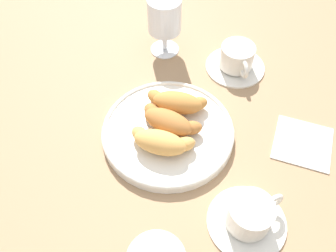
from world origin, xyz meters
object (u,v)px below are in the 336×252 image
object	(u,v)px
croissant_large	(160,142)
croissant_extra	(176,102)
croissant_small	(169,121)
coffee_cup_far	(237,59)
pastry_plate	(168,131)
folded_napkin	(303,143)
coffee_cup_near	(250,216)
juice_glass_right	(165,18)

from	to	relation	value
croissant_large	croissant_extra	distance (m)	0.10
croissant_small	croissant_extra	xyz separation A→B (m)	(0.02, 0.04, 0.00)
croissant_large	coffee_cup_far	size ratio (longest dim) A/B	0.91
croissant_large	coffee_cup_far	xyz separation A→B (m)	(0.21, 0.20, -0.02)
pastry_plate	croissant_extra	bearing A→B (deg)	63.20
croissant_small	folded_napkin	distance (m)	0.27
pastry_plate	croissant_small	xyz separation A→B (m)	(0.00, 0.00, 0.03)
coffee_cup_near	croissant_extra	bearing A→B (deg)	107.05
croissant_small	croissant_extra	size ratio (longest dim) A/B	0.93
croissant_large	folded_napkin	world-z (taller)	croissant_large
croissant_extra	coffee_cup_near	size ratio (longest dim) A/B	0.94
coffee_cup_near	juice_glass_right	bearing A→B (deg)	98.11
pastry_plate	folded_napkin	world-z (taller)	pastry_plate
croissant_extra	folded_napkin	distance (m)	0.26
croissant_extra	folded_napkin	world-z (taller)	croissant_extra
croissant_extra	coffee_cup_far	size ratio (longest dim) A/B	0.94
juice_glass_right	folded_napkin	world-z (taller)	juice_glass_right
croissant_extra	coffee_cup_near	bearing A→B (deg)	-72.95
croissant_extra	coffee_cup_far	world-z (taller)	croissant_extra
coffee_cup_far	folded_napkin	xyz separation A→B (m)	(0.07, -0.23, -0.02)
folded_napkin	croissant_large	bearing A→B (deg)	174.91
juice_glass_right	croissant_large	bearing A→B (deg)	-101.09
folded_napkin	coffee_cup_far	bearing A→B (deg)	107.54
coffee_cup_far	pastry_plate	bearing A→B (deg)	-139.03
coffee_cup_near	juice_glass_right	world-z (taller)	juice_glass_right
coffee_cup_near	coffee_cup_far	world-z (taller)	same
pastry_plate	coffee_cup_near	distance (m)	0.23
juice_glass_right	coffee_cup_near	bearing A→B (deg)	-81.89
coffee_cup_far	juice_glass_right	bearing A→B (deg)	148.94
pastry_plate	coffee_cup_far	distance (m)	0.25
pastry_plate	coffee_cup_near	xyz separation A→B (m)	(0.10, -0.21, 0.01)
croissant_large	coffee_cup_near	size ratio (longest dim) A/B	0.91
coffee_cup_far	croissant_large	bearing A→B (deg)	-135.60
croissant_large	croissant_extra	world-z (taller)	same
croissant_large	coffee_cup_far	bearing A→B (deg)	44.40
croissant_extra	juice_glass_right	world-z (taller)	juice_glass_right
pastry_plate	coffee_cup_near	size ratio (longest dim) A/B	1.93
coffee_cup_near	croissant_small	bearing A→B (deg)	115.61
croissant_extra	coffee_cup_far	xyz separation A→B (m)	(0.16, 0.11, -0.02)
juice_glass_right	croissant_small	bearing A→B (deg)	-97.82
coffee_cup_near	juice_glass_right	size ratio (longest dim) A/B	0.97
folded_napkin	juice_glass_right	bearing A→B (deg)	124.89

